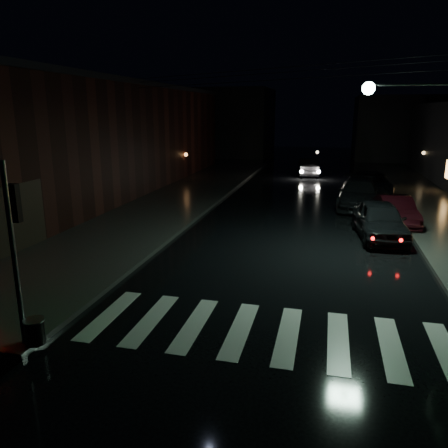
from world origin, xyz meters
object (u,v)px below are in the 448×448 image
Objects in this scene: parked_car_c at (359,193)px; parked_car_d at (370,183)px; parked_car_b at (396,211)px; oncoming_car at (308,167)px; parked_car_a at (380,220)px.

parked_car_d is at bearing 81.30° from parked_car_c.
parked_car_d reaches higher than parked_car_b.
parked_car_b is 0.93× the size of oncoming_car.
parked_car_a is 0.86× the size of parked_car_c.
oncoming_car reaches higher than parked_car_b.
parked_car_a is 19.21m from oncoming_car.
parked_car_d is (0.44, 10.58, -0.04)m from parked_car_a.
parked_car_b is 16.92m from oncoming_car.
oncoming_car is (-4.00, 18.79, -0.06)m from parked_car_a.
parked_car_d is 1.21× the size of oncoming_car.
parked_car_c is at bearing 89.10° from parked_car_a.
parked_car_a is 1.04× the size of oncoming_car.
parked_car_c is 1.01× the size of parked_car_d.
parked_car_a reaches higher than parked_car_c.
parked_car_d is 9.33m from oncoming_car.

